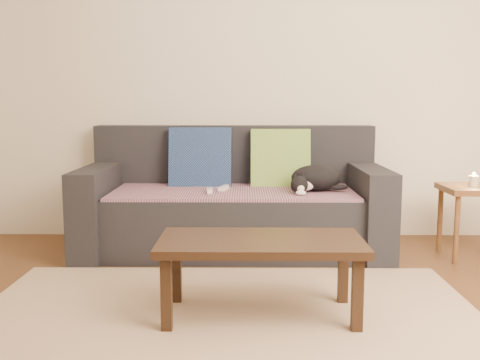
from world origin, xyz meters
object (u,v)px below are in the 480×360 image
at_px(wii_remote_a, 224,188).
at_px(sofa, 233,206).
at_px(wii_remote_b, 210,191).
at_px(coffee_table, 261,249).
at_px(side_table, 473,199).
at_px(cat, 315,179).

bearing_deg(wii_remote_a, sofa, -19.01).
relative_size(sofa, wii_remote_b, 14.00).
bearing_deg(coffee_table, wii_remote_a, 100.60).
distance_m(wii_remote_b, coffee_table, 1.14).
xyz_separation_m(sofa, coffee_table, (0.16, -1.31, 0.03)).
bearing_deg(side_table, coffee_table, -143.17).
distance_m(sofa, coffee_table, 1.32).
bearing_deg(wii_remote_b, cat, -87.10).
bearing_deg(sofa, coffee_table, -83.05).
bearing_deg(wii_remote_b, sofa, -40.32).
xyz_separation_m(side_table, coffee_table, (-1.45, -1.09, -0.06)).
relative_size(cat, wii_remote_a, 2.75).
bearing_deg(wii_remote_b, side_table, -94.38).
bearing_deg(wii_remote_b, wii_remote_a, -42.53).
bearing_deg(cat, side_table, -17.18).
xyz_separation_m(cat, wii_remote_a, (-0.63, 0.02, -0.07)).
bearing_deg(coffee_table, cat, 71.29).
xyz_separation_m(wii_remote_b, side_table, (1.76, -0.01, -0.05)).
relative_size(sofa, wii_remote_a, 14.00).
distance_m(sofa, side_table, 1.63).
bearing_deg(side_table, cat, 174.81).
height_order(wii_remote_a, side_table, side_table).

